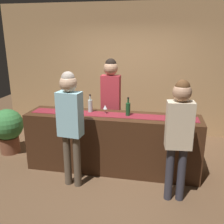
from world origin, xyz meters
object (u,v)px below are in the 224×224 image
(bartender, at_px, (111,96))
(customer_sipping, at_px, (179,129))
(wine_bottle_green, at_px, (128,109))
(wine_bottle_clear, at_px, (90,106))
(wine_glass_near_customer, at_px, (60,107))
(potted_plant_tall, at_px, (8,128))
(customer_browsing, at_px, (70,118))
(wine_glass_mid_counter, at_px, (105,107))

(bartender, xyz_separation_m, customer_sipping, (1.15, -1.24, -0.10))
(wine_bottle_green, relative_size, wine_bottle_clear, 1.00)
(wine_glass_near_customer, relative_size, potted_plant_tall, 0.17)
(wine_bottle_green, bearing_deg, wine_bottle_clear, 173.86)
(customer_sipping, relative_size, customer_browsing, 0.97)
(bartender, bearing_deg, customer_browsing, 73.19)
(wine_bottle_clear, height_order, customer_browsing, customer_browsing)
(customer_sipping, bearing_deg, wine_glass_near_customer, 157.26)
(potted_plant_tall, bearing_deg, wine_bottle_green, -5.54)
(wine_glass_near_customer, distance_m, wine_glass_mid_counter, 0.73)
(bartender, relative_size, customer_browsing, 1.05)
(wine_bottle_clear, xyz_separation_m, wine_glass_near_customer, (-0.46, -0.17, -0.01))
(potted_plant_tall, bearing_deg, wine_glass_mid_counter, -5.57)
(wine_glass_near_customer, xyz_separation_m, bartender, (0.71, 0.66, 0.07))
(wine_bottle_clear, xyz_separation_m, customer_sipping, (1.40, -0.74, -0.04))
(wine_glass_mid_counter, relative_size, potted_plant_tall, 0.17)
(wine_bottle_clear, xyz_separation_m, customer_browsing, (-0.10, -0.67, -0.00))
(wine_glass_mid_counter, bearing_deg, customer_sipping, -31.90)
(customer_sipping, xyz_separation_m, customer_browsing, (-1.50, 0.07, 0.04))
(wine_glass_near_customer, relative_size, customer_browsing, 0.08)
(wine_bottle_green, relative_size, customer_browsing, 0.17)
(wine_bottle_green, bearing_deg, wine_glass_mid_counter, 174.63)
(wine_bottle_green, height_order, wine_glass_mid_counter, wine_bottle_green)
(wine_glass_mid_counter, bearing_deg, wine_glass_near_customer, -169.56)
(wine_bottle_clear, relative_size, wine_glass_mid_counter, 2.10)
(wine_bottle_clear, bearing_deg, wine_bottle_green, -6.14)
(bartender, xyz_separation_m, customer_browsing, (-0.35, -1.17, -0.06))
(wine_bottle_green, height_order, customer_browsing, customer_browsing)
(potted_plant_tall, bearing_deg, wine_glass_near_customer, -14.66)
(wine_bottle_clear, distance_m, potted_plant_tall, 1.80)
(wine_bottle_green, bearing_deg, potted_plant_tall, 174.46)
(customer_sipping, bearing_deg, potted_plant_tall, 158.25)
(wine_bottle_green, relative_size, bartender, 0.17)
(wine_bottle_green, bearing_deg, bartender, 124.91)
(wine_bottle_green, distance_m, potted_plant_tall, 2.43)
(wine_glass_mid_counter, xyz_separation_m, bartender, (-0.01, 0.53, 0.07))
(potted_plant_tall, bearing_deg, bartender, 9.87)
(bartender, xyz_separation_m, potted_plant_tall, (-1.95, -0.34, -0.64))
(wine_bottle_clear, bearing_deg, bartender, 63.46)
(wine_glass_mid_counter, bearing_deg, wine_bottle_clear, 172.73)
(wine_glass_near_customer, distance_m, customer_browsing, 0.62)
(wine_bottle_clear, distance_m, customer_sipping, 1.58)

